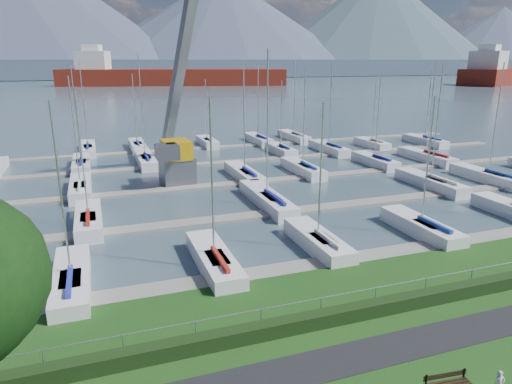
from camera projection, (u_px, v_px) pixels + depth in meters
name	position (u px, v px, depth m)	size (l,w,h in m)	color
path	(374.00, 353.00, 19.33)	(160.00, 2.00, 0.04)	black
water	(110.00, 82.00, 257.52)	(800.00, 540.00, 0.20)	#455964
hedge	(343.00, 314.00, 21.59)	(80.00, 0.70, 0.70)	black
fence	(340.00, 294.00, 21.71)	(0.04, 0.04, 80.00)	#9A9DA3
foothill	(105.00, 68.00, 319.10)	(900.00, 80.00, 12.00)	#49586C
mountains	(107.00, 16.00, 377.64)	(1190.00, 360.00, 115.00)	#3E455B
docks	(209.00, 186.00, 45.64)	(90.00, 41.60, 0.25)	slate
bench_right	(447.00, 384.00, 16.87)	(1.83, 0.60, 0.85)	black
person	(500.00, 380.00, 16.87)	(0.39, 0.26, 1.07)	silver
crane	(178.00, 127.00, 46.39)	(5.92, 13.23, 22.35)	slate
cargo_ship_mid	(165.00, 78.00, 224.41)	(110.39, 45.69, 21.50)	maroon
cargo_ship_east	(504.00, 76.00, 242.00)	(87.03, 54.12, 21.50)	maroon
sailboat_fleet	(183.00, 126.00, 46.09)	(75.27, 49.76, 13.34)	silver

